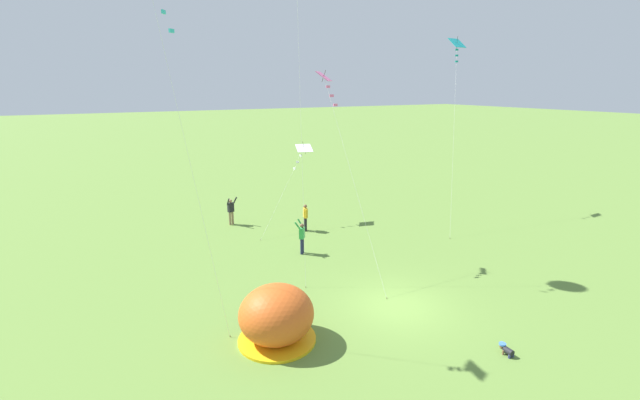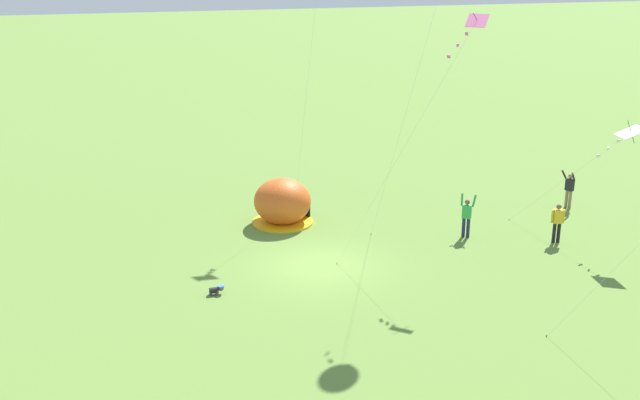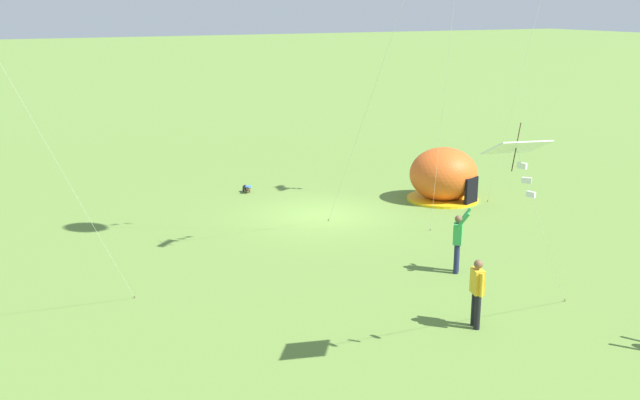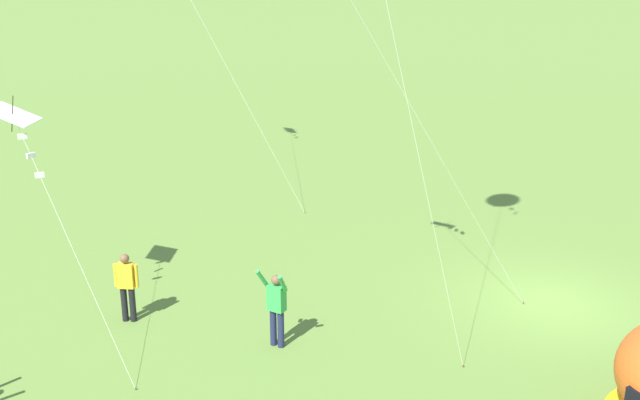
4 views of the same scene
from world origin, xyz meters
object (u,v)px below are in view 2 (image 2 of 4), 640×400
Objects in this scene: popup_tent at (283,202)px; person_near_tent at (558,221)px; toddler_crawling at (216,290)px; kite_white at (626,135)px; person_with_toddler at (467,215)px; person_arms_raised at (569,188)px; kite_pink at (470,31)px.

person_near_tent is (6.32, 10.29, -0.03)m from popup_tent.
toddler_crawling is 0.10× the size of kite_white.
person_arms_raised is at bearing 105.39° from person_with_toddler.
kite_pink reaches higher than kite_white.
popup_tent is 12.08m from person_near_tent.
person_near_tent is (-0.23, 14.81, 0.79)m from toddler_crawling.
person_near_tent is 0.18× the size of kite_pink.
kite_pink is (-1.14, 10.54, 8.77)m from toddler_crawling.
popup_tent is at bearing -100.68° from person_arms_raised.
person_arms_raised is 0.20× the size of kite_pink.
popup_tent reaches higher than toddler_crawling.
toddler_crawling is at bearing -79.61° from person_with_toddler.
kite_pink reaches higher than toddler_crawling.
kite_white reaches higher than person_near_tent.
popup_tent is 0.52× the size of kite_white.
popup_tent is at bearing -131.96° from kite_pink.
toddler_crawling is at bearing -92.44° from kite_white.
person_with_toddler is 1.10× the size of person_near_tent.
person_near_tent is at bearing 90.89° from toddler_crawling.
person_near_tent is at bearing 58.42° from popup_tent.
kite_pink reaches higher than person_arms_raised.
toddler_crawling is 0.29× the size of person_arms_raised.
toddler_crawling is at bearing -83.80° from kite_pink.
kite_pink reaches higher than person_with_toddler.
kite_white is at bearing 73.88° from kite_pink.
person_arms_raised and person_with_toddler have the same top height.
person_arms_raised is 5.08m from person_near_tent.
kite_pink is at bearing -69.91° from person_arms_raised.
kite_pink is (5.41, 6.02, 7.95)m from popup_tent.
toddler_crawling is 13.75m from kite_pink.
person_with_toddler is 0.35× the size of kite_white.
kite_pink is 7.94m from kite_white.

